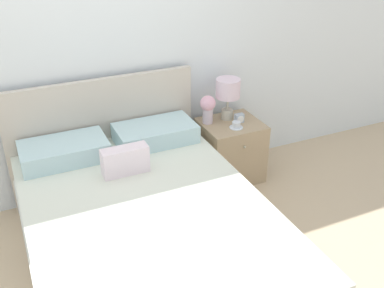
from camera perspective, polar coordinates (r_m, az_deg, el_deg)
The scene contains 8 objects.
ground_plane at distance 3.95m, azimuth -10.47°, elevation -5.59°, with size 12.00×12.00×0.00m, color #CCB28E.
wall_back at distance 3.49m, azimuth -12.65°, elevation 13.12°, with size 8.00×0.06×2.60m.
bed at distance 3.02m, azimuth -5.96°, elevation -10.73°, with size 1.50×2.12×1.00m.
nightstand at distance 3.94m, azimuth 4.86°, elevation -0.79°, with size 0.50×0.47×0.53m.
table_lamp at distance 3.80m, azimuth 4.59°, elevation 6.68°, with size 0.21×0.21×0.36m.
flower_vase at distance 3.76m, azimuth 2.05°, elevation 4.70°, with size 0.13×0.13×0.24m.
teacup at distance 3.73m, azimuth 5.64°, elevation 2.39°, with size 0.11×0.11×0.05m.
alarm_clock at distance 3.82m, azimuth 6.01°, elevation 3.27°, with size 0.08×0.05×0.08m.
Camera 1 is at (-0.69, -3.24, 2.16)m, focal length 42.00 mm.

